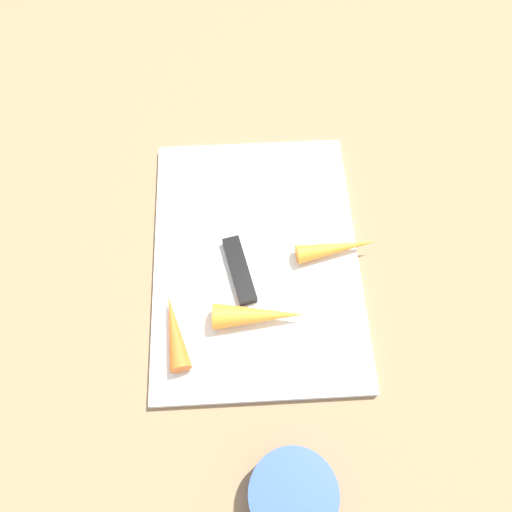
{
  "coord_description": "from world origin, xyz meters",
  "views": [
    {
      "loc": [
        -0.27,
        0.01,
        0.57
      ],
      "look_at": [
        0.0,
        0.0,
        0.01
      ],
      "focal_mm": 34.04,
      "sensor_mm": 36.0,
      "label": 1
    }
  ],
  "objects_px": {
    "knife": "(237,261)",
    "small_bowl": "(292,494)",
    "cutting_board": "(256,258)",
    "carrot_shortest": "(175,331)",
    "carrot_longest": "(259,315)",
    "carrot_medium": "(337,246)"
  },
  "relations": [
    {
      "from": "carrot_shortest",
      "to": "knife",
      "type": "bearing_deg",
      "value": -50.72
    },
    {
      "from": "cutting_board",
      "to": "knife",
      "type": "distance_m",
      "value": 0.03
    },
    {
      "from": "small_bowl",
      "to": "cutting_board",
      "type": "bearing_deg",
      "value": 4.71
    },
    {
      "from": "cutting_board",
      "to": "carrot_longest",
      "type": "bearing_deg",
      "value": 179.2
    },
    {
      "from": "cutting_board",
      "to": "carrot_longest",
      "type": "height_order",
      "value": "carrot_longest"
    },
    {
      "from": "cutting_board",
      "to": "knife",
      "type": "relative_size",
      "value": 1.8
    },
    {
      "from": "carrot_shortest",
      "to": "carrot_longest",
      "type": "bearing_deg",
      "value": -93.31
    },
    {
      "from": "knife",
      "to": "cutting_board",
      "type": "bearing_deg",
      "value": -84.24
    },
    {
      "from": "carrot_medium",
      "to": "carrot_longest",
      "type": "bearing_deg",
      "value": -147.47
    },
    {
      "from": "carrot_longest",
      "to": "knife",
      "type": "bearing_deg",
      "value": 108.73
    },
    {
      "from": "knife",
      "to": "small_bowl",
      "type": "distance_m",
      "value": 0.27
    },
    {
      "from": "cutting_board",
      "to": "carrot_shortest",
      "type": "xyz_separation_m",
      "value": [
        -0.1,
        0.1,
        0.02
      ]
    },
    {
      "from": "carrot_longest",
      "to": "carrot_shortest",
      "type": "bearing_deg",
      "value": -171.04
    },
    {
      "from": "cutting_board",
      "to": "carrot_longest",
      "type": "distance_m",
      "value": 0.09
    },
    {
      "from": "knife",
      "to": "small_bowl",
      "type": "bearing_deg",
      "value": 177.3
    },
    {
      "from": "carrot_medium",
      "to": "small_bowl",
      "type": "distance_m",
      "value": 0.29
    },
    {
      "from": "cutting_board",
      "to": "knife",
      "type": "height_order",
      "value": "knife"
    },
    {
      "from": "cutting_board",
      "to": "carrot_medium",
      "type": "bearing_deg",
      "value": -88.74
    },
    {
      "from": "carrot_shortest",
      "to": "carrot_longest",
      "type": "height_order",
      "value": "carrot_longest"
    },
    {
      "from": "carrot_medium",
      "to": "carrot_shortest",
      "type": "bearing_deg",
      "value": -161.26
    },
    {
      "from": "knife",
      "to": "small_bowl",
      "type": "height_order",
      "value": "small_bowl"
    },
    {
      "from": "carrot_medium",
      "to": "small_bowl",
      "type": "height_order",
      "value": "small_bowl"
    }
  ]
}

